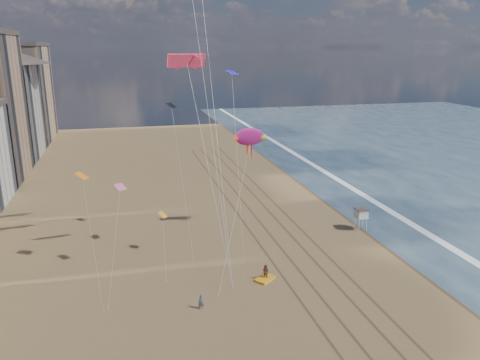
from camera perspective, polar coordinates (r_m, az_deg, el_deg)
name	(u,v)px	position (r m, az deg, el deg)	size (l,w,h in m)	color
wet_sand	(351,203)	(82.47, 13.36, -2.70)	(260.00, 260.00, 0.00)	#42301E
foam	(373,201)	(84.44, 15.90, -2.44)	(260.00, 260.00, 0.00)	white
tracks	(278,233)	(67.62, 4.71, -6.47)	(7.68, 120.00, 0.01)	brown
lifeguard_stand	(361,214)	(69.98, 14.57, -3.98)	(1.80, 1.80, 3.26)	white
grounded_kite	(265,279)	(54.75, 3.06, -11.93)	(2.33, 1.48, 0.27)	#FFA515
show_kite	(249,137)	(65.31, 1.16, 5.26)	(6.32, 9.47, 23.50)	#A51970
kite_flyer_a	(201,302)	(49.09, -4.75, -14.58)	(0.59, 0.39, 1.62)	#54586C
kite_flyer_b	(266,272)	(54.42, 3.14, -11.18)	(0.90, 0.70, 1.85)	brown
small_kites	(150,149)	(57.04, -10.88, 3.76)	(19.16, 11.81, 18.38)	pink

